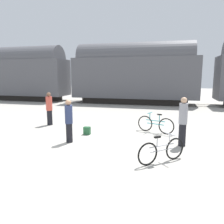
{
  "coord_description": "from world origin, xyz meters",
  "views": [
    {
      "loc": [
        3.09,
        -7.13,
        2.55
      ],
      "look_at": [
        0.91,
        1.28,
        1.1
      ],
      "focal_mm": 35.0,
      "sensor_mm": 36.0,
      "label": 1
    }
  ],
  "objects_px": {
    "bicycle_teal": "(155,124)",
    "bicycle_silver": "(162,151)",
    "person_in_grey": "(183,121)",
    "backpack": "(87,131)",
    "freight_train": "(134,72)",
    "person_in_red": "(49,109)",
    "person_in_navy": "(69,121)"
  },
  "relations": [
    {
      "from": "person_in_red",
      "to": "bicycle_silver",
      "type": "bearing_deg",
      "value": -176.34
    },
    {
      "from": "bicycle_silver",
      "to": "person_in_grey",
      "type": "distance_m",
      "value": 1.98
    },
    {
      "from": "freight_train",
      "to": "person_in_grey",
      "type": "height_order",
      "value": "freight_train"
    },
    {
      "from": "bicycle_silver",
      "to": "person_in_navy",
      "type": "distance_m",
      "value": 3.73
    },
    {
      "from": "person_in_navy",
      "to": "person_in_grey",
      "type": "height_order",
      "value": "person_in_grey"
    },
    {
      "from": "bicycle_teal",
      "to": "bicycle_silver",
      "type": "bearing_deg",
      "value": -83.58
    },
    {
      "from": "bicycle_silver",
      "to": "person_in_grey",
      "type": "xyz_separation_m",
      "value": [
        0.67,
        1.78,
        0.56
      ]
    },
    {
      "from": "bicycle_silver",
      "to": "bicycle_teal",
      "type": "bearing_deg",
      "value": 96.42
    },
    {
      "from": "person_in_red",
      "to": "person_in_grey",
      "type": "height_order",
      "value": "person_in_grey"
    },
    {
      "from": "person_in_red",
      "to": "backpack",
      "type": "distance_m",
      "value": 2.96
    },
    {
      "from": "person_in_grey",
      "to": "backpack",
      "type": "xyz_separation_m",
      "value": [
        -3.94,
        0.59,
        -0.75
      ]
    },
    {
      "from": "bicycle_silver",
      "to": "backpack",
      "type": "bearing_deg",
      "value": 143.98
    },
    {
      "from": "bicycle_silver",
      "to": "freight_train",
      "type": "bearing_deg",
      "value": 102.24
    },
    {
      "from": "bicycle_teal",
      "to": "person_in_navy",
      "type": "bearing_deg",
      "value": -143.35
    },
    {
      "from": "backpack",
      "to": "freight_train",
      "type": "bearing_deg",
      "value": 88.48
    },
    {
      "from": "person_in_navy",
      "to": "person_in_grey",
      "type": "relative_size",
      "value": 0.93
    },
    {
      "from": "person_in_navy",
      "to": "person_in_red",
      "type": "bearing_deg",
      "value": -98.71
    },
    {
      "from": "bicycle_teal",
      "to": "person_in_red",
      "type": "relative_size",
      "value": 0.97
    },
    {
      "from": "bicycle_teal",
      "to": "bicycle_silver",
      "type": "xyz_separation_m",
      "value": [
        0.39,
        -3.46,
        -0.02
      ]
    },
    {
      "from": "person_in_grey",
      "to": "person_in_navy",
      "type": "bearing_deg",
      "value": -166.97
    },
    {
      "from": "bicycle_silver",
      "to": "backpack",
      "type": "distance_m",
      "value": 4.04
    },
    {
      "from": "person_in_navy",
      "to": "person_in_grey",
      "type": "xyz_separation_m",
      "value": [
        4.19,
        0.64,
        0.07
      ]
    },
    {
      "from": "bicycle_silver",
      "to": "person_in_grey",
      "type": "relative_size",
      "value": 0.72
    },
    {
      "from": "person_in_navy",
      "to": "backpack",
      "type": "height_order",
      "value": "person_in_navy"
    },
    {
      "from": "person_in_navy",
      "to": "bicycle_silver",
      "type": "bearing_deg",
      "value": 110.89
    },
    {
      "from": "person_in_navy",
      "to": "person_in_grey",
      "type": "distance_m",
      "value": 4.24
    },
    {
      "from": "bicycle_teal",
      "to": "person_in_navy",
      "type": "height_order",
      "value": "person_in_navy"
    },
    {
      "from": "person_in_grey",
      "to": "backpack",
      "type": "relative_size",
      "value": 5.29
    },
    {
      "from": "bicycle_silver",
      "to": "person_in_red",
      "type": "distance_m",
      "value": 6.91
    },
    {
      "from": "bicycle_silver",
      "to": "person_in_red",
      "type": "height_order",
      "value": "person_in_red"
    },
    {
      "from": "bicycle_teal",
      "to": "backpack",
      "type": "height_order",
      "value": "bicycle_teal"
    },
    {
      "from": "person_in_grey",
      "to": "bicycle_teal",
      "type": "bearing_deg",
      "value": 126.58
    }
  ]
}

